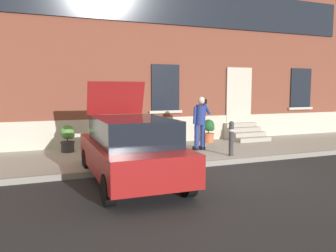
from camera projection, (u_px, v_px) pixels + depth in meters
name	position (u px, v px, depth m)	size (l,w,h in m)	color
ground_plane	(221.00, 174.00, 8.70)	(80.00, 80.00, 0.00)	#232326
sidewalk	(177.00, 153.00, 11.28)	(24.00, 3.60, 0.15)	#99968E
curb_edge	(203.00, 164.00, 9.56)	(24.00, 0.12, 0.15)	gray
building_facade	(151.00, 48.00, 13.19)	(24.00, 1.52, 7.50)	brown
entrance_stoop	(244.00, 133.00, 13.76)	(1.41, 1.28, 0.64)	#9E998E
hatchback_car_red	(131.00, 148.00, 7.81)	(1.85, 4.10, 2.34)	maroon
bollard_near_person	(231.00, 137.00, 10.30)	(0.15, 0.15, 1.04)	#333338
person_on_phone	(200.00, 120.00, 11.22)	(0.51, 0.48, 1.75)	navy
planter_charcoal	(68.00, 138.00, 10.93)	(0.44, 0.44, 0.86)	#2D2D30
planter_olive	(142.00, 133.00, 12.18)	(0.44, 0.44, 0.86)	#606B38
planter_terracotta	(209.00, 130.00, 13.00)	(0.44, 0.44, 0.86)	#B25B38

